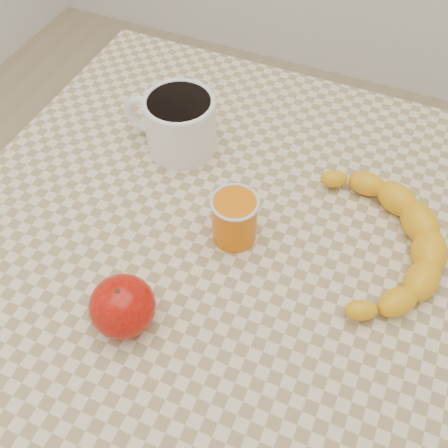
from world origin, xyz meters
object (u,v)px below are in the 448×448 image
at_px(coffee_mug, 179,122).
at_px(banana, 381,240).
at_px(table, 224,265).
at_px(apple, 122,306).
at_px(orange_juice_glass, 234,218).

bearing_deg(coffee_mug, banana, -12.90).
distance_m(table, apple, 0.22).
xyz_separation_m(coffee_mug, orange_juice_glass, (0.15, -0.13, -0.01)).
distance_m(orange_juice_glass, apple, 0.19).
height_order(coffee_mug, orange_juice_glass, coffee_mug).
height_order(orange_juice_glass, banana, orange_juice_glass).
bearing_deg(apple, table, 71.66).
distance_m(coffee_mug, orange_juice_glass, 0.20).
bearing_deg(banana, coffee_mug, 152.90).
relative_size(coffee_mug, orange_juice_glass, 2.03).
xyz_separation_m(table, banana, (0.21, 0.06, 0.11)).
xyz_separation_m(apple, banana, (0.27, 0.23, -0.01)).
bearing_deg(table, banana, 15.26).
relative_size(table, apple, 7.76).
bearing_deg(orange_juice_glass, apple, -112.67).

